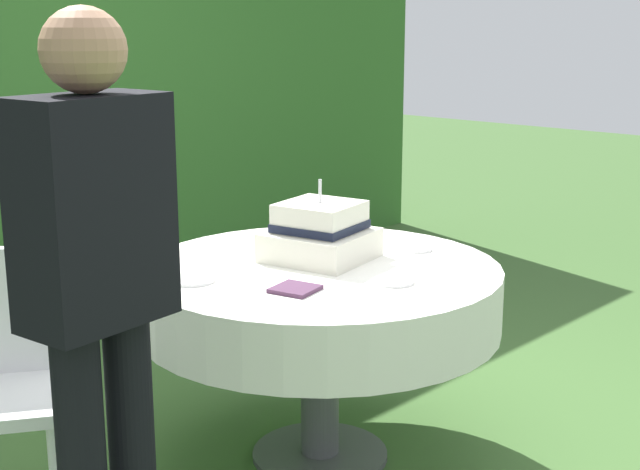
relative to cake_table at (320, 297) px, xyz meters
The scene contains 8 objects.
ground_plane 0.61m from the cake_table, ahead, with size 20.00×20.00×0.00m, color #3D602D.
cake_table is the anchor object (origin of this frame).
wedding_cake 0.23m from the cake_table, 44.15° to the left, with size 0.40×0.40×0.29m.
serving_plate_near 0.48m from the cake_table, 158.47° to the left, with size 0.14×0.14×0.01m, color white.
serving_plate_far 0.34m from the cake_table, 87.49° to the right, with size 0.13×0.13×0.01m, color white.
serving_plate_left 0.44m from the cake_table, 15.87° to the right, with size 0.11×0.11×0.01m, color white.
napkin_stack 0.34m from the cake_table, 151.36° to the right, with size 0.13×0.13×0.01m, color #4C2D47.
standing_person 1.14m from the cake_table, 166.05° to the right, with size 0.38×0.24×1.60m.
Camera 1 is at (-2.21, -2.08, 1.56)m, focal length 50.46 mm.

